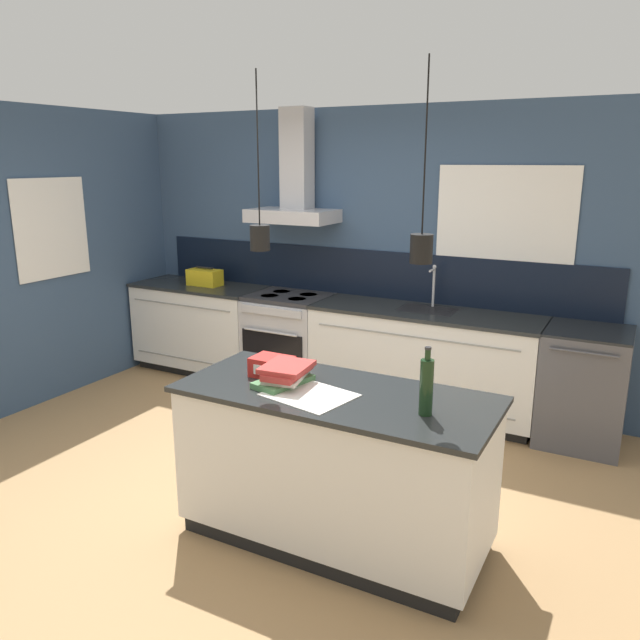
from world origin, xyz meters
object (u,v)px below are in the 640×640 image
at_px(oven_range, 289,341).
at_px(red_supply_box, 272,367).
at_px(dishwasher, 583,387).
at_px(bottle_on_island, 426,386).
at_px(book_stack, 286,374).
at_px(yellow_toolbox, 205,277).

height_order(oven_range, red_supply_box, red_supply_box).
distance_m(dishwasher, red_supply_box, 2.57).
height_order(oven_range, bottle_on_island, bottle_on_island).
xyz_separation_m(bottle_on_island, book_stack, (-0.83, 0.04, -0.09)).
relative_size(oven_range, yellow_toolbox, 2.68).
bearing_deg(bottle_on_island, oven_range, 134.19).
bearing_deg(yellow_toolbox, red_supply_box, -44.00).
height_order(bottle_on_island, yellow_toolbox, bottle_on_island).
relative_size(dishwasher, yellow_toolbox, 2.68).
bearing_deg(yellow_toolbox, oven_range, -0.25).
xyz_separation_m(oven_range, dishwasher, (2.62, 0.00, -0.00)).
bearing_deg(dishwasher, yellow_toolbox, 180.00).
relative_size(bottle_on_island, red_supply_box, 1.52).
xyz_separation_m(dishwasher, bottle_on_island, (-0.56, -2.12, 0.60)).
relative_size(oven_range, red_supply_box, 3.93).
height_order(book_stack, red_supply_box, book_stack).
bearing_deg(bottle_on_island, dishwasher, 75.08).
bearing_deg(oven_range, bottle_on_island, -45.81).
distance_m(book_stack, red_supply_box, 0.17).
bearing_deg(yellow_toolbox, book_stack, -43.25).
distance_m(bottle_on_island, red_supply_box, 0.99).
xyz_separation_m(oven_range, yellow_toolbox, (-0.99, 0.00, 0.54)).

